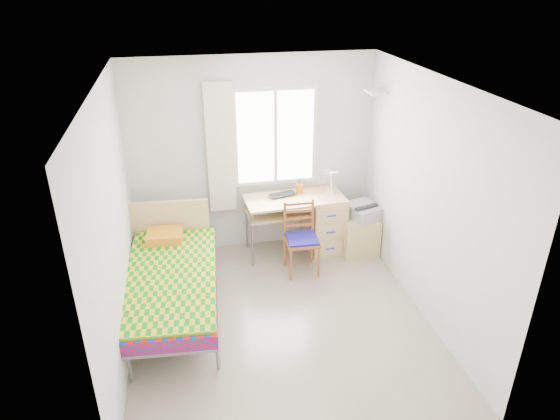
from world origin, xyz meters
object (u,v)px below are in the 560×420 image
object	(u,v)px
bed	(170,277)
chair	(301,234)
printer	(363,211)
desk	(319,220)
cabinet	(358,235)

from	to	relation	value
bed	chair	bearing A→B (deg)	22.91
bed	printer	world-z (taller)	bed
desk	cabinet	xyz separation A→B (m)	(0.50, -0.19, -0.18)
chair	bed	bearing A→B (deg)	-159.82
desk	printer	xyz separation A→B (m)	(0.55, -0.18, 0.18)
chair	printer	bearing A→B (deg)	18.53
cabinet	printer	xyz separation A→B (m)	(0.05, 0.01, 0.36)
bed	printer	distance (m)	2.67
bed	cabinet	distance (m)	2.62
desk	chair	world-z (taller)	chair
chair	cabinet	xyz separation A→B (m)	(0.86, 0.26, -0.26)
desk	chair	xyz separation A→B (m)	(-0.37, -0.46, 0.08)
bed	cabinet	size ratio (longest dim) A/B	4.24
bed	cabinet	world-z (taller)	bed
bed	printer	bearing A→B (deg)	22.31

